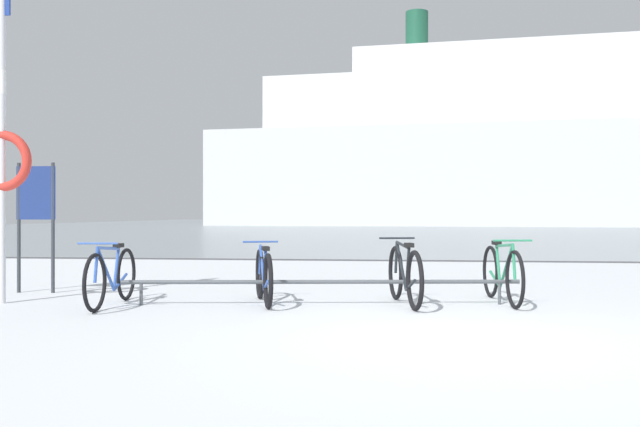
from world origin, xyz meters
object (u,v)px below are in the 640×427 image
bicycle_3 (502,274)px  info_sign (36,205)px  bicycle_0 (112,276)px  rescue_post (2,153)px  ferry_ship (502,152)px  bicycle_2 (405,275)px  bicycle_1 (264,276)px

bicycle_3 → info_sign: 6.42m
bicycle_0 → info_sign: info_sign is taller
bicycle_0 → rescue_post: bearing=176.8°
bicycle_0 → ferry_ship: (13.19, 56.05, 6.40)m
bicycle_0 → info_sign: 2.21m
info_sign → bicycle_2: bearing=-8.0°
bicycle_1 → info_sign: bearing=166.9°
info_sign → bicycle_1: bearing=-13.1°
bicycle_1 → bicycle_3: bicycle_3 is taller
bicycle_1 → rescue_post: rescue_post is taller
bicycle_0 → bicycle_3: 4.79m
bicycle_0 → bicycle_1: size_ratio=1.12×
info_sign → ferry_ship: bearing=74.9°
bicycle_0 → bicycle_2: (3.51, 0.48, 0.01)m
rescue_post → bicycle_3: bearing=6.7°
info_sign → ferry_ship: (14.82, 54.84, 5.53)m
bicycle_1 → info_sign: (-3.41, 0.80, 0.89)m
info_sign → bicycle_3: bearing=-3.7°
ferry_ship → bicycle_0: bearing=-103.2°
rescue_post → ferry_ship: 58.06m
bicycle_2 → info_sign: bearing=172.0°
bicycle_3 → info_sign: (-6.35, 0.41, 0.86)m
bicycle_2 → ferry_ship: (9.68, 55.57, 6.40)m
bicycle_1 → ferry_ship: bearing=78.4°
bicycle_2 → info_sign: info_sign is taller
info_sign → ferry_ship: size_ratio=0.03×
bicycle_0 → info_sign: bearing=143.5°
bicycle_1 → info_sign: 3.61m
bicycle_1 → bicycle_3: bearing=7.6°
bicycle_0 → bicycle_1: bicycle_0 is taller
rescue_post → ferry_ship: bearing=75.3°
bicycle_1 → rescue_post: size_ratio=0.40×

